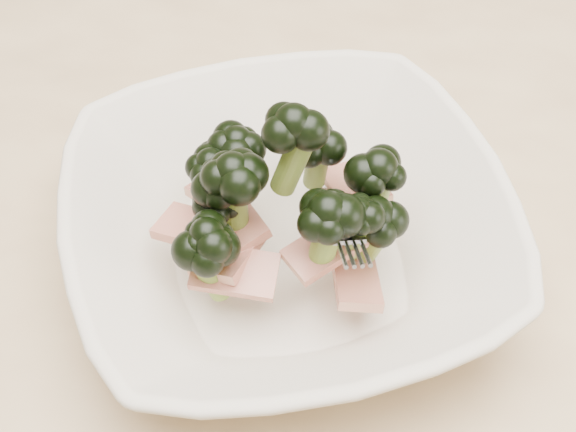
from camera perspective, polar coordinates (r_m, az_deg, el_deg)
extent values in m
cube|color=tan|center=(0.57, 3.26, -4.68)|extent=(1.20, 0.80, 0.04)
imported|color=beige|center=(0.53, 0.00, -1.07)|extent=(0.37, 0.37, 0.07)
cylinder|color=olive|center=(0.52, 6.20, 1.28)|extent=(0.02, 0.02, 0.05)
ellipsoid|color=black|center=(0.50, 6.47, 3.44)|extent=(0.04, 0.04, 0.03)
cylinder|color=olive|center=(0.51, 6.03, -1.68)|extent=(0.02, 0.02, 0.04)
ellipsoid|color=black|center=(0.49, 6.24, 0.01)|extent=(0.04, 0.04, 0.03)
cylinder|color=olive|center=(0.53, -3.56, 3.55)|extent=(0.02, 0.02, 0.04)
ellipsoid|color=black|center=(0.51, -3.68, 5.25)|extent=(0.04, 0.04, 0.03)
cylinder|color=olive|center=(0.50, -4.68, 0.73)|extent=(0.02, 0.02, 0.04)
ellipsoid|color=black|center=(0.48, -4.87, 2.79)|extent=(0.04, 0.04, 0.03)
cylinder|color=olive|center=(0.56, 0.20, 4.78)|extent=(0.02, 0.02, 0.04)
ellipsoid|color=black|center=(0.55, 0.21, 6.40)|extent=(0.03, 0.03, 0.03)
cylinder|color=olive|center=(0.50, -4.83, -0.27)|extent=(0.02, 0.02, 0.03)
ellipsoid|color=black|center=(0.49, -4.96, 1.07)|extent=(0.03, 0.03, 0.03)
cylinder|color=olive|center=(0.48, 0.39, 3.96)|extent=(0.03, 0.02, 0.05)
ellipsoid|color=black|center=(0.46, 0.41, 6.61)|extent=(0.04, 0.04, 0.03)
cylinder|color=olive|center=(0.54, -4.67, 2.33)|extent=(0.01, 0.01, 0.02)
ellipsoid|color=black|center=(0.52, -4.78, 3.55)|extent=(0.03, 0.03, 0.02)
cylinder|color=olive|center=(0.49, -5.55, -3.42)|extent=(0.03, 0.02, 0.05)
ellipsoid|color=black|center=(0.46, -5.81, -1.29)|extent=(0.03, 0.03, 0.03)
cylinder|color=olive|center=(0.49, 4.89, -1.40)|extent=(0.02, 0.01, 0.04)
ellipsoid|color=black|center=(0.47, 5.06, 0.29)|extent=(0.03, 0.03, 0.02)
cylinder|color=olive|center=(0.48, 2.75, -1.49)|extent=(0.02, 0.02, 0.04)
ellipsoid|color=black|center=(0.46, 2.85, 0.32)|extent=(0.04, 0.04, 0.03)
cylinder|color=olive|center=(0.49, -5.61, -3.97)|extent=(0.03, 0.02, 0.04)
ellipsoid|color=black|center=(0.47, -5.85, -2.00)|extent=(0.04, 0.04, 0.03)
cylinder|color=olive|center=(0.52, 2.03, 3.52)|extent=(0.02, 0.02, 0.04)
ellipsoid|color=black|center=(0.51, 2.11, 5.45)|extent=(0.04, 0.04, 0.03)
cylinder|color=olive|center=(0.56, -4.85, 3.17)|extent=(0.02, 0.02, 0.03)
ellipsoid|color=black|center=(0.54, -4.97, 4.46)|extent=(0.03, 0.03, 0.03)
cylinder|color=olive|center=(0.52, -5.32, 1.88)|extent=(0.02, 0.02, 0.04)
ellipsoid|color=black|center=(0.51, -5.52, 3.73)|extent=(0.03, 0.03, 0.03)
cylinder|color=olive|center=(0.49, -3.79, 0.97)|extent=(0.02, 0.02, 0.04)
ellipsoid|color=black|center=(0.47, -3.96, 3.21)|extent=(0.04, 0.04, 0.03)
cube|color=maroon|center=(0.50, -4.32, -2.69)|extent=(0.04, 0.05, 0.02)
cube|color=maroon|center=(0.50, 4.91, -4.71)|extent=(0.04, 0.05, 0.02)
cube|color=maroon|center=(0.49, -3.81, -3.96)|extent=(0.05, 0.03, 0.02)
cube|color=maroon|center=(0.51, -7.22, -0.71)|extent=(0.04, 0.04, 0.01)
cube|color=maroon|center=(0.54, 4.81, 2.16)|extent=(0.05, 0.06, 0.01)
cube|color=maroon|center=(0.55, -4.73, 2.45)|extent=(0.05, 0.05, 0.01)
cube|color=maroon|center=(0.50, -4.67, -1.56)|extent=(0.06, 0.06, 0.02)
cube|color=maroon|center=(0.50, 2.72, -2.25)|extent=(0.06, 0.06, 0.01)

